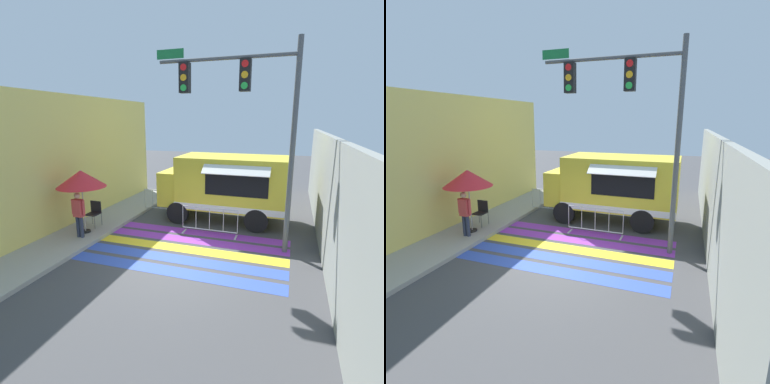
# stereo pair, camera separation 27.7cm
# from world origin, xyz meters

# --- Properties ---
(ground_plane) EXTENTS (60.00, 60.00, 0.00)m
(ground_plane) POSITION_xyz_m (0.00, 0.00, 0.00)
(ground_plane) COLOR #424244
(sidewalk_left) EXTENTS (4.40, 16.00, 0.13)m
(sidewalk_left) POSITION_xyz_m (-5.34, 0.00, 0.07)
(sidewalk_left) COLOR #99968E
(sidewalk_left) RESTS_ON ground_plane
(building_left_facade) EXTENTS (0.25, 16.00, 5.07)m
(building_left_facade) POSITION_xyz_m (-5.13, 0.00, 2.53)
(building_left_facade) COLOR #E5D166
(building_left_facade) RESTS_ON ground_plane
(concrete_wall_right) EXTENTS (0.20, 16.00, 3.63)m
(concrete_wall_right) POSITION_xyz_m (4.19, 3.00, 1.81)
(concrete_wall_right) COLOR gray
(concrete_wall_right) RESTS_ON ground_plane
(crosswalk_painted) EXTENTS (6.40, 3.60, 0.01)m
(crosswalk_painted) POSITION_xyz_m (0.00, 0.94, 0.00)
(crosswalk_painted) COLOR #334FB2
(crosswalk_painted) RESTS_ON ground_plane
(food_truck) EXTENTS (5.23, 2.73, 2.70)m
(food_truck) POSITION_xyz_m (0.48, 4.25, 1.58)
(food_truck) COLOR yellow
(food_truck) RESTS_ON ground_plane
(traffic_signal_pole) EXTENTS (4.38, 0.29, 6.38)m
(traffic_signal_pole) POSITION_xyz_m (1.65, 1.75, 4.54)
(traffic_signal_pole) COLOR #515456
(traffic_signal_pole) RESTS_ON ground_plane
(patio_umbrella) EXTENTS (1.71, 1.71, 2.29)m
(patio_umbrella) POSITION_xyz_m (-3.93, 0.90, 2.11)
(patio_umbrella) COLOR black
(patio_umbrella) RESTS_ON sidewalk_left
(folding_chair) EXTENTS (0.46, 0.46, 0.95)m
(folding_chair) POSITION_xyz_m (-4.04, 1.63, 0.71)
(folding_chair) COLOR #4C4C51
(folding_chair) RESTS_ON sidewalk_left
(vendor_person) EXTENTS (0.53, 0.21, 1.60)m
(vendor_person) POSITION_xyz_m (-3.79, 0.45, 1.03)
(vendor_person) COLOR #2D3347
(vendor_person) RESTS_ON sidewalk_left
(barricade_front) EXTENTS (2.09, 0.44, 1.04)m
(barricade_front) POSITION_xyz_m (0.34, 2.41, 0.52)
(barricade_front) COLOR #B7BABF
(barricade_front) RESTS_ON ground_plane
(barricade_side) EXTENTS (1.63, 0.44, 1.04)m
(barricade_side) POSITION_xyz_m (-2.49, 4.38, 0.50)
(barricade_side) COLOR #B7BABF
(barricade_side) RESTS_ON ground_plane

